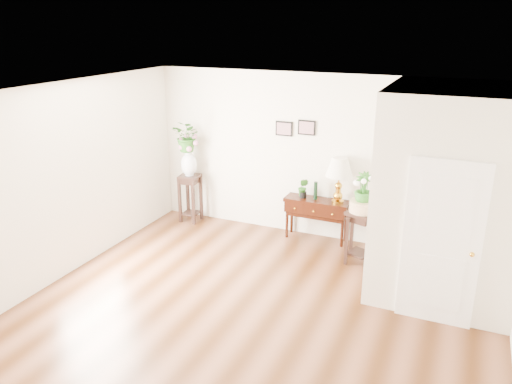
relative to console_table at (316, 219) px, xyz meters
The scene contains 20 objects.
floor 2.60m from the console_table, 90.59° to the right, with size 6.00×5.50×0.02m, color brown.
ceiling 3.54m from the console_table, 90.59° to the right, with size 6.00×5.50×0.02m, color white.
wall_back 1.05m from the console_table, 98.39° to the left, with size 6.00×0.02×2.80m, color beige.
wall_front 5.42m from the console_table, 90.29° to the right, with size 6.00×0.02×2.80m, color beige.
wall_left 4.10m from the console_table, 139.66° to the right, with size 0.02×5.50×2.80m, color beige.
partition 2.45m from the console_table, 20.98° to the right, with size 1.80×1.95×2.80m, color beige.
door 2.83m from the console_table, 40.88° to the right, with size 0.90×0.05×2.10m, color white.
art_print_left 1.64m from the console_table, 166.69° to the left, with size 0.30×0.02×0.25m, color black.
art_print_right 1.57m from the console_table, 149.95° to the left, with size 0.30×0.02×0.25m, color black.
wall_ornament 2.14m from the console_table, 30.59° to the right, with size 0.51×0.51×0.07m, color #B77F2F.
console_table is the anchor object (origin of this frame).
table_lamp 0.80m from the console_table, ahead, with size 0.44×0.44×0.78m, color #C18D1F.
green_vase 0.53m from the console_table, behind, with size 0.06×0.06×0.31m, color black.
potted_plant 0.58m from the console_table, behind, with size 0.18×0.14×0.32m, color #236019.
plant_stand_a 2.41m from the console_table, behind, with size 0.35×0.35×0.89m, color black.
porcelain_vase 2.52m from the console_table, behind, with size 0.29×0.29×0.50m, color white, non-canonical shape.
lily_arrangement 2.70m from the console_table, behind, with size 0.51×0.44×0.57m, color #236019.
plant_stand_b 1.04m from the console_table, 32.44° to the right, with size 0.40×0.40×0.84m, color black.
ceramic_bowl 1.17m from the console_table, 32.44° to the right, with size 0.40×0.40×0.18m, color beige.
narcissus 1.33m from the console_table, 32.44° to the right, with size 0.28×0.28×0.49m, color #236019.
Camera 1 is at (2.24, -5.08, 3.59)m, focal length 35.00 mm.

